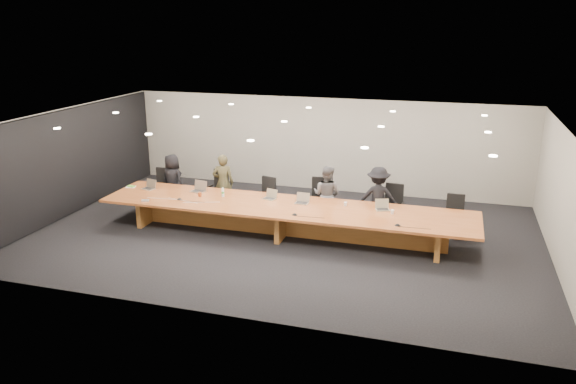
# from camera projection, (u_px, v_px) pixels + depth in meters

# --- Properties ---
(ground) EXTENTS (12.00, 12.00, 0.00)m
(ground) POSITION_uv_depth(u_px,v_px,m) (284.00, 235.00, 13.58)
(ground) COLOR black
(ground) RESTS_ON ground
(back_wall) EXTENTS (12.00, 0.02, 2.80)m
(back_wall) POSITION_uv_depth(u_px,v_px,m) (323.00, 145.00, 16.83)
(back_wall) COLOR #B3AEA3
(back_wall) RESTS_ON ground
(left_wall_panel) EXTENTS (0.08, 7.84, 2.74)m
(left_wall_panel) POSITION_uv_depth(u_px,v_px,m) (70.00, 163.00, 14.81)
(left_wall_panel) COLOR black
(left_wall_panel) RESTS_ON ground
(conference_table) EXTENTS (9.00, 1.80, 0.75)m
(conference_table) POSITION_uv_depth(u_px,v_px,m) (284.00, 215.00, 13.43)
(conference_table) COLOR brown
(conference_table) RESTS_ON ground
(chair_far_left) EXTENTS (0.62, 0.62, 1.07)m
(chair_far_left) POSITION_uv_depth(u_px,v_px,m) (162.00, 187.00, 15.57)
(chair_far_left) COLOR black
(chair_far_left) RESTS_ON ground
(chair_left) EXTENTS (0.71, 0.71, 1.13)m
(chair_left) POSITION_uv_depth(u_px,v_px,m) (216.00, 191.00, 15.17)
(chair_left) COLOR black
(chair_left) RESTS_ON ground
(chair_mid_left) EXTENTS (0.65, 0.65, 1.03)m
(chair_mid_left) POSITION_uv_depth(u_px,v_px,m) (265.00, 196.00, 14.83)
(chair_mid_left) COLOR black
(chair_mid_left) RESTS_ON ground
(chair_mid_right) EXTENTS (0.68, 0.68, 1.16)m
(chair_mid_right) POSITION_uv_depth(u_px,v_px,m) (321.00, 200.00, 14.32)
(chair_mid_right) COLOR black
(chair_mid_right) RESTS_ON ground
(chair_right) EXTENTS (0.60, 0.60, 1.09)m
(chair_right) POSITION_uv_depth(u_px,v_px,m) (392.00, 206.00, 13.99)
(chair_right) COLOR black
(chair_right) RESTS_ON ground
(chair_far_right) EXTENTS (0.52, 0.52, 1.01)m
(chair_far_right) POSITION_uv_depth(u_px,v_px,m) (454.00, 215.00, 13.43)
(chair_far_right) COLOR black
(chair_far_right) RESTS_ON ground
(person_a) EXTENTS (0.82, 0.65, 1.47)m
(person_a) POSITION_uv_depth(u_px,v_px,m) (173.00, 180.00, 15.50)
(person_a) COLOR black
(person_a) RESTS_ON ground
(person_b) EXTENTS (0.66, 0.53, 1.57)m
(person_b) POSITION_uv_depth(u_px,v_px,m) (223.00, 183.00, 15.09)
(person_b) COLOR #34301C
(person_b) RESTS_ON ground
(person_c) EXTENTS (0.83, 0.71, 1.51)m
(person_c) POSITION_uv_depth(u_px,v_px,m) (327.00, 195.00, 14.18)
(person_c) COLOR #4B4C4E
(person_c) RESTS_ON ground
(person_d) EXTENTS (1.09, 0.75, 1.56)m
(person_d) POSITION_uv_depth(u_px,v_px,m) (378.00, 197.00, 13.87)
(person_d) COLOR black
(person_d) RESTS_ON ground
(laptop_a) EXTENTS (0.37, 0.31, 0.25)m
(laptop_a) POSITION_uv_depth(u_px,v_px,m) (148.00, 184.00, 14.62)
(laptop_a) COLOR tan
(laptop_a) RESTS_ON conference_table
(laptop_b) EXTENTS (0.41, 0.33, 0.29)m
(laptop_b) POSITION_uv_depth(u_px,v_px,m) (198.00, 187.00, 14.38)
(laptop_b) COLOR tan
(laptop_b) RESTS_ON conference_table
(laptop_c) EXTENTS (0.36, 0.30, 0.24)m
(laptop_c) POSITION_uv_depth(u_px,v_px,m) (269.00, 194.00, 13.81)
(laptop_c) COLOR #C3B895
(laptop_c) RESTS_ON conference_table
(laptop_d) EXTENTS (0.33, 0.25, 0.25)m
(laptop_d) POSITION_uv_depth(u_px,v_px,m) (302.00, 198.00, 13.47)
(laptop_d) COLOR tan
(laptop_d) RESTS_ON conference_table
(laptop_e) EXTENTS (0.37, 0.32, 0.25)m
(laptop_e) POSITION_uv_depth(u_px,v_px,m) (383.00, 205.00, 13.01)
(laptop_e) COLOR tan
(laptop_e) RESTS_ON conference_table
(water_bottle) EXTENTS (0.08, 0.08, 0.22)m
(water_bottle) POSITION_uv_depth(u_px,v_px,m) (223.00, 192.00, 14.01)
(water_bottle) COLOR silver
(water_bottle) RESTS_ON conference_table
(amber_mug) EXTENTS (0.11, 0.11, 0.11)m
(amber_mug) POSITION_uv_depth(u_px,v_px,m) (200.00, 194.00, 14.03)
(amber_mug) COLOR brown
(amber_mug) RESTS_ON conference_table
(paper_cup_near) EXTENTS (0.09, 0.09, 0.09)m
(paper_cup_near) POSITION_uv_depth(u_px,v_px,m) (345.00, 204.00, 13.32)
(paper_cup_near) COLOR silver
(paper_cup_near) RESTS_ON conference_table
(paper_cup_far) EXTENTS (0.09, 0.09, 0.09)m
(paper_cup_far) POSITION_uv_depth(u_px,v_px,m) (392.00, 212.00, 12.77)
(paper_cup_far) COLOR silver
(paper_cup_far) RESTS_ON conference_table
(notepad) EXTENTS (0.27, 0.24, 0.01)m
(notepad) POSITION_uv_depth(u_px,v_px,m) (131.00, 187.00, 14.83)
(notepad) COLOR silver
(notepad) RESTS_ON conference_table
(lime_gadget) EXTENTS (0.19, 0.12, 0.03)m
(lime_gadget) POSITION_uv_depth(u_px,v_px,m) (131.00, 186.00, 14.81)
(lime_gadget) COLOR #63C033
(lime_gadget) RESTS_ON notepad
(av_box) EXTENTS (0.22, 0.20, 0.03)m
(av_box) POSITION_uv_depth(u_px,v_px,m) (145.00, 201.00, 13.68)
(av_box) COLOR silver
(av_box) RESTS_ON conference_table
(mic_left) EXTENTS (0.18, 0.18, 0.03)m
(mic_left) POSITION_uv_depth(u_px,v_px,m) (179.00, 199.00, 13.81)
(mic_left) COLOR black
(mic_left) RESTS_ON conference_table
(mic_center) EXTENTS (0.14, 0.14, 0.03)m
(mic_center) POSITION_uv_depth(u_px,v_px,m) (295.00, 214.00, 12.72)
(mic_center) COLOR black
(mic_center) RESTS_ON conference_table
(mic_right) EXTENTS (0.17, 0.17, 0.03)m
(mic_right) POSITION_uv_depth(u_px,v_px,m) (398.00, 225.00, 12.06)
(mic_right) COLOR black
(mic_right) RESTS_ON conference_table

